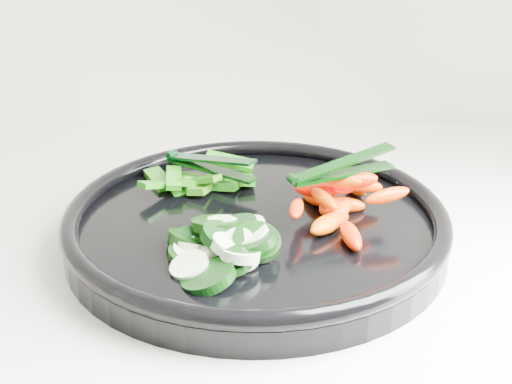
{
  "coord_description": "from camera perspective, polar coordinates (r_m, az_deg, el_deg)",
  "views": [
    {
      "loc": [
        -0.51,
        1.03,
        1.27
      ],
      "look_at": [
        -0.49,
        1.65,
        0.99
      ],
      "focal_mm": 50.0,
      "sensor_mm": 36.0,
      "label": 1
    }
  ],
  "objects": [
    {
      "name": "tong_pepper",
      "position": [
        0.76,
        -3.84,
        2.29
      ],
      "size": [
        0.1,
        0.08,
        0.02
      ],
      "color": "black",
      "rests_on": "pepper_pile"
    },
    {
      "name": "tong_carrot",
      "position": [
        0.69,
        6.73,
        1.85
      ],
      "size": [
        0.11,
        0.06,
        0.02
      ],
      "color": "black",
      "rests_on": "carrot_pile"
    },
    {
      "name": "carrot_pile",
      "position": [
        0.7,
        6.49,
        -0.69
      ],
      "size": [
        0.12,
        0.16,
        0.05
      ],
      "color": "#FF5C00",
      "rests_on": "veggie_tray"
    },
    {
      "name": "pepper_pile",
      "position": [
        0.77,
        -4.52,
        0.97
      ],
      "size": [
        0.12,
        0.1,
        0.04
      ],
      "color": "#1D6709",
      "rests_on": "veggie_tray"
    },
    {
      "name": "veggie_tray",
      "position": [
        0.7,
        0.0,
        -2.58
      ],
      "size": [
        0.4,
        0.4,
        0.04
      ],
      "color": "black",
      "rests_on": "counter"
    },
    {
      "name": "cucumber_pile",
      "position": [
        0.63,
        -3.05,
        -4.21
      ],
      "size": [
        0.12,
        0.13,
        0.04
      ],
      "color": "black",
      "rests_on": "veggie_tray"
    }
  ]
}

